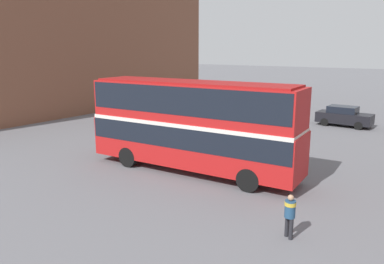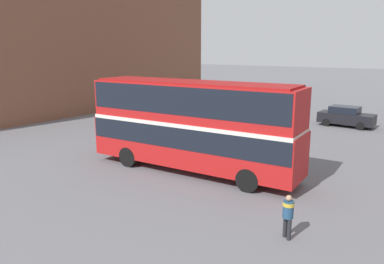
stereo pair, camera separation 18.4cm
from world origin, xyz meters
TOP-DOWN VIEW (x-y plane):
  - ground_plane at (0.00, 0.00)m, footprint 240.00×240.00m
  - building_row_left at (-25.09, 9.51)m, footprint 10.20×35.52m
  - double_decker_bus at (-1.42, -0.96)m, footprint 11.56×3.28m
  - pedestrian_foreground at (5.39, -4.87)m, footprint 0.54×0.54m
  - parked_car_kerb_near at (-13.19, 6.91)m, footprint 4.67×2.86m
  - parked_car_kerb_far at (2.07, 16.15)m, footprint 4.39×1.96m

SIDE VIEW (x-z plane):
  - ground_plane at x=0.00m, z-range 0.00..0.00m
  - parked_car_kerb_near at x=-13.19m, z-range 0.00..1.66m
  - parked_car_kerb_far at x=2.07m, z-range 0.00..1.68m
  - pedestrian_foreground at x=5.39m, z-range 0.18..1.74m
  - double_decker_bus at x=-1.42m, z-range 0.36..5.10m
  - building_row_left at x=-25.09m, z-range 0.01..15.45m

